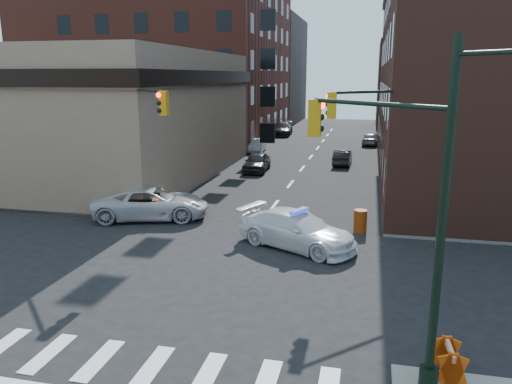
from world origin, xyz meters
The scene contains 27 objects.
ground centered at (0.00, 0.00, 0.00)m, with size 140.00×140.00×0.00m, color black.
sidewalk_nw centered at (-23.00, 32.75, 0.07)m, with size 34.00×54.50×0.15m, color gray.
bank_building centered at (-17.00, 16.50, 4.50)m, with size 22.00×22.00×9.00m, color #866E57.
apartment_block centered at (-18.50, 40.00, 12.00)m, with size 25.00×25.00×24.00m, color maroon.
commercial_row_ne centered at (13.00, 22.50, 7.00)m, with size 14.00×34.00×14.00m, color #4F2B1F.
filler_nw centered at (-16.00, 62.00, 8.00)m, with size 20.00×18.00×16.00m, color #50433C.
filler_ne centered at (14.00, 58.00, 6.00)m, with size 16.00×16.00×12.00m, color maroon.
signal_pole_se centered at (6.04, -5.52, 4.61)m, with size 5.40×5.27×8.00m.
signal_pole_nw centered at (-5.85, 5.34, 4.34)m, with size 3.58×3.67×8.00m.
signal_pole_ne centered at (5.84, 5.35, 4.34)m, with size 3.67×3.58×8.00m.
tree_ne_near centered at (7.50, 26.00, 3.49)m, with size 3.00×3.00×4.85m.
tree_ne_far centered at (7.50, 34.00, 3.49)m, with size 3.00×3.00×4.85m.
police_car centered at (2.30, 3.21, 0.79)m, with size 2.21×5.44×1.58m, color white.
pickup centered at (-5.80, 6.00, 0.82)m, with size 2.74×5.93×1.65m, color silver.
parked_car_wnear centered at (-3.32, 20.11, 0.73)m, with size 1.73×4.31×1.47m, color black.
parked_car_wfar centered at (-5.50, 29.88, 0.65)m, with size 1.37×3.94×1.30m, color #999CA1.
parked_car_wdeep centered at (-5.50, 44.22, 0.80)m, with size 2.25×5.53×1.60m, color black.
parked_car_enear centered at (3.06, 24.46, 0.65)m, with size 1.37×3.93×1.30m, color black.
parked_car_efar centered at (5.32, 37.64, 0.69)m, with size 1.63×4.05×1.38m, color gray.
pedestrian_a centered at (-8.23, 8.55, 1.15)m, with size 0.73×0.48×2.00m, color black.
pedestrian_b centered at (-10.26, 7.89, 1.08)m, with size 0.90×0.70×1.86m, color black.
pedestrian_c centered at (-11.62, 9.33, 1.01)m, with size 1.01×0.42×1.73m, color black.
barrel_road centered at (4.94, 6.00, 0.55)m, with size 0.61×0.61×1.10m, color #D4500A.
barrel_bank centered at (-5.50, 5.60, 0.56)m, with size 0.63×0.63×1.13m, color red.
barricade_se_a centered at (7.33, -5.70, 0.55)m, with size 1.06×0.53×0.80m, color #D5640A, non-canonical shape.
barricade_nw_a centered at (-9.42, 7.47, 0.63)m, with size 1.27×0.63×0.95m, color orange, non-canonical shape.
barricade_nw_b centered at (-10.65, 6.65, 0.61)m, with size 1.23×0.61×0.92m, color red, non-canonical shape.
Camera 1 is at (5.16, -17.36, 7.33)m, focal length 35.00 mm.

